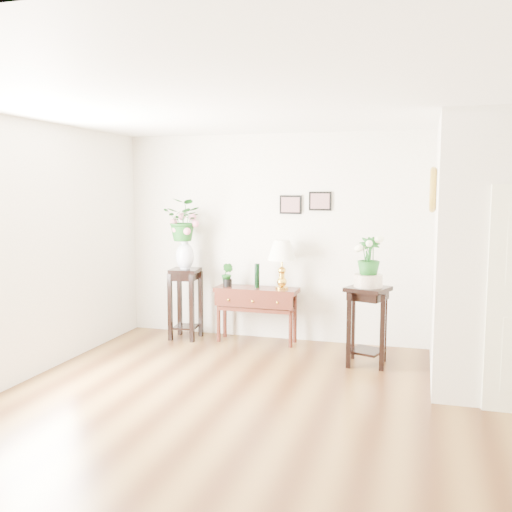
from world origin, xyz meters
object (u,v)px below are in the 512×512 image
at_px(plant_stand_a, 186,304).
at_px(plant_stand_b, 367,326).
at_px(table_lamp, 282,263).
at_px(console_table, 257,315).

xyz_separation_m(plant_stand_a, plant_stand_b, (2.52, -0.50, -0.02)).
distance_m(table_lamp, plant_stand_b, 1.46).
height_order(table_lamp, plant_stand_b, table_lamp).
height_order(console_table, plant_stand_a, plant_stand_a).
distance_m(console_table, table_lamp, 0.80).
bearing_deg(plant_stand_b, console_table, 158.90).
height_order(plant_stand_a, plant_stand_b, plant_stand_a).
distance_m(table_lamp, plant_stand_a, 1.48).
distance_m(console_table, plant_stand_b, 1.64).
bearing_deg(plant_stand_a, table_lamp, 3.88).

